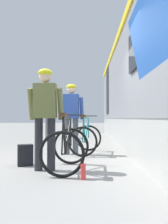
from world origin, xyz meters
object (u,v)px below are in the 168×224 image
at_px(cyclist_near_in_olive, 45,109).
at_px(backpack_on_platform, 25,155).
at_px(water_bottle_near_the_bikes, 83,172).
at_px(bicycle_far_teal, 86,138).
at_px(platform_sign_post, 46,103).
at_px(water_bottle_by_the_backpack, 19,159).
at_px(bicycle_near_black, 67,147).
at_px(cyclist_far_in_blue, 71,112).

height_order(cyclist_near_in_olive, backpack_on_platform, cyclist_near_in_olive).
distance_m(cyclist_near_in_olive, water_bottle_near_the_bikes, 1.29).
bearing_deg(backpack_on_platform, bicycle_far_teal, 30.93).
bearing_deg(platform_sign_post, backpack_on_platform, -82.95).
bearing_deg(backpack_on_platform, water_bottle_by_the_backpack, 119.06).
relative_size(bicycle_far_teal, water_bottle_near_the_bikes, 5.06).
bearing_deg(water_bottle_by_the_backpack, bicycle_far_teal, 46.76).
distance_m(backpack_on_platform, water_bottle_near_the_bikes, 1.48).
relative_size(bicycle_far_teal, platform_sign_post, 0.48).
bearing_deg(bicycle_near_black, platform_sign_post, 103.71).
relative_size(cyclist_near_in_olive, platform_sign_post, 0.73).
height_order(cyclist_near_in_olive, bicycle_near_black, cyclist_near_in_olive).
height_order(cyclist_near_in_olive, bicycle_far_teal, cyclist_near_in_olive).
bearing_deg(water_bottle_near_the_bikes, cyclist_far_in_blue, 98.74).
relative_size(bicycle_far_teal, water_bottle_by_the_backpack, 5.22).
height_order(backpack_on_platform, water_bottle_by_the_backpack, backpack_on_platform).
xyz_separation_m(cyclist_near_in_olive, water_bottle_near_the_bikes, (0.67, -0.57, -0.94)).
xyz_separation_m(bicycle_near_black, water_bottle_by_the_backpack, (-0.99, 0.49, -0.29)).
xyz_separation_m(cyclist_far_in_blue, bicycle_near_black, (0.06, -1.74, -0.65)).
xyz_separation_m(bicycle_far_teal, water_bottle_by_the_backpack, (-1.29, -1.37, -0.29)).
distance_m(water_bottle_near_the_bikes, water_bottle_by_the_backpack, 1.68).
bearing_deg(backpack_on_platform, water_bottle_near_the_bikes, -62.30).
bearing_deg(water_bottle_by_the_backpack, water_bottle_near_the_bikes, -40.18).
height_order(water_bottle_by_the_backpack, platform_sign_post, platform_sign_post).
height_order(cyclist_far_in_blue, water_bottle_near_the_bikes, cyclist_far_in_blue).
xyz_separation_m(cyclist_far_in_blue, backpack_on_platform, (-0.77, -1.37, -0.85)).
relative_size(water_bottle_by_the_backpack, platform_sign_post, 0.09).
height_order(cyclist_near_in_olive, platform_sign_post, platform_sign_post).
bearing_deg(bicycle_near_black, backpack_on_platform, 156.27).
height_order(cyclist_far_in_blue, platform_sign_post, platform_sign_post).
height_order(cyclist_near_in_olive, cyclist_far_in_blue, same).
bearing_deg(bicycle_far_teal, cyclist_far_in_blue, -160.77).
bearing_deg(cyclist_near_in_olive, bicycle_near_black, 4.00).
relative_size(cyclist_far_in_blue, backpack_on_platform, 4.40).
distance_m(cyclist_far_in_blue, water_bottle_by_the_backpack, 1.82).
bearing_deg(platform_sign_post, cyclist_far_in_blue, -72.25).
distance_m(bicycle_far_teal, water_bottle_near_the_bikes, 2.47).
height_order(bicycle_far_teal, water_bottle_by_the_backpack, bicycle_far_teal).
relative_size(cyclist_far_in_blue, water_bottle_near_the_bikes, 7.70).
xyz_separation_m(cyclist_near_in_olive, bicycle_near_black, (0.38, 0.03, -0.65)).
relative_size(cyclist_near_in_olive, backpack_on_platform, 4.40).
relative_size(bicycle_near_black, water_bottle_near_the_bikes, 4.84).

